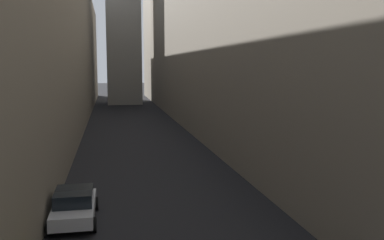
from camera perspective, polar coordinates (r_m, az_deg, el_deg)
ground_plane at (r=48.15m, az=-7.61°, el=-1.22°), size 264.00×264.00×0.00m
building_block_left at (r=50.77m, az=-23.53°, el=9.32°), size 15.98×108.00×18.80m
building_block_right at (r=51.67m, az=4.82°, el=12.36°), size 11.40×108.00×23.31m
parked_car_left_third at (r=20.38m, az=-15.50°, el=-10.94°), size 2.03×4.25×1.48m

